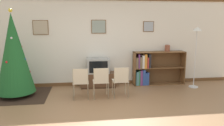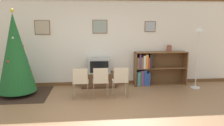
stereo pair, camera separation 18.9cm
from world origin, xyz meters
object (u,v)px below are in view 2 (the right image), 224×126
object	(u,v)px
folding_chair_right	(121,80)
bookshelf	(151,69)
tv_console	(99,80)
folding_chair_center	(101,81)
television	(99,66)
christmas_tree	(15,53)
vase	(169,48)
folding_chair_left	(80,81)
standing_lamp	(198,42)

from	to	relation	value
folding_chair_right	bookshelf	world-z (taller)	bookshelf
tv_console	folding_chair_right	distance (m)	1.20
folding_chair_center	television	bearing A→B (deg)	90.00
christmas_tree	tv_console	xyz separation A→B (m)	(2.22, 0.55, -0.92)
television	vase	world-z (taller)	vase
folding_chair_left	bookshelf	distance (m)	2.41
television	vase	distance (m)	2.25
folding_chair_center	folding_chair_right	size ratio (longest dim) A/B	1.00
tv_console	vase	bearing A→B (deg)	2.03
folding_chair_left	television	bearing A→B (deg)	63.94
bookshelf	standing_lamp	xyz separation A→B (m)	(1.25, -0.47, 0.89)
tv_console	bookshelf	world-z (taller)	bookshelf
tv_console	bookshelf	xyz separation A→B (m)	(1.63, 0.05, 0.29)
folding_chair_center	folding_chair_right	xyz separation A→B (m)	(0.51, 0.00, 0.00)
folding_chair_left	standing_lamp	distance (m)	3.57
television	vase	xyz separation A→B (m)	(2.19, 0.08, 0.49)
folding_chair_left	tv_console	bearing A→B (deg)	64.00
vase	christmas_tree	bearing A→B (deg)	-171.92
folding_chair_left	vase	distance (m)	3.01
television	folding_chair_center	xyz separation A→B (m)	(0.00, -1.05, -0.19)
folding_chair_right	standing_lamp	world-z (taller)	standing_lamp
standing_lamp	folding_chair_center	bearing A→B (deg)	-167.52
vase	television	bearing A→B (deg)	-177.91
folding_chair_center	bookshelf	xyz separation A→B (m)	(1.63, 1.11, 0.04)
folding_chair_left	folding_chair_center	size ratio (longest dim) A/B	1.00
bookshelf	standing_lamp	world-z (taller)	standing_lamp
tv_console	bookshelf	bearing A→B (deg)	1.81
folding_chair_right	folding_chair_left	bearing A→B (deg)	180.00
folding_chair_right	folding_chair_center	bearing A→B (deg)	180.00
tv_console	folding_chair_right	world-z (taller)	folding_chair_right
folding_chair_left	bookshelf	size ratio (longest dim) A/B	0.50
folding_chair_right	christmas_tree	bearing A→B (deg)	169.52
christmas_tree	standing_lamp	bearing A→B (deg)	1.47
tv_console	bookshelf	size ratio (longest dim) A/B	0.66
folding_chair_center	standing_lamp	bearing A→B (deg)	12.48
folding_chair_left	christmas_tree	bearing A→B (deg)	163.49
standing_lamp	bookshelf	bearing A→B (deg)	159.39
folding_chair_center	vase	bearing A→B (deg)	27.32
folding_chair_right	standing_lamp	bearing A→B (deg)	15.08
television	folding_chair_right	world-z (taller)	television
television	christmas_tree	bearing A→B (deg)	-166.18
folding_chair_center	tv_console	bearing A→B (deg)	90.00
folding_chair_right	bookshelf	xyz separation A→B (m)	(1.12, 1.11, 0.04)
tv_console	folding_chair_left	size ratio (longest dim) A/B	1.30
vase	folding_chair_left	bearing A→B (deg)	-157.30
folding_chair_center	bookshelf	world-z (taller)	bookshelf
folding_chair_left	folding_chair_center	world-z (taller)	same
television	folding_chair_center	distance (m)	1.07
bookshelf	television	bearing A→B (deg)	-178.10
standing_lamp	folding_chair_right	bearing A→B (deg)	-164.92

